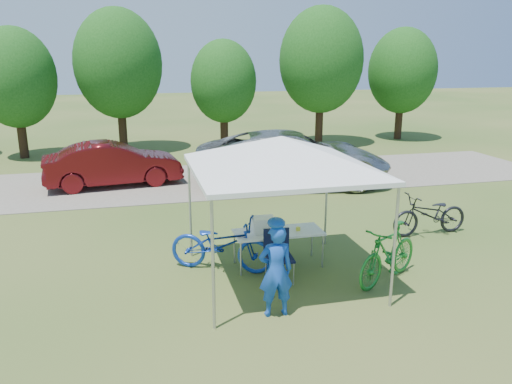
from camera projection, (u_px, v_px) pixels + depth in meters
ground at (280, 278)px, 9.50m from camera, size 100.00×100.00×0.00m
gravel_strip at (213, 180)px, 16.99m from camera, size 24.00×5.00×0.02m
canopy at (282, 140)px, 8.80m from camera, size 4.53×4.53×3.00m
treeline at (183, 69)px, 21.66m from camera, size 24.89×4.28×6.30m
folding_table at (278, 233)px, 9.92m from camera, size 1.76×0.73×0.72m
folding_chair at (278, 250)px, 9.34m from camera, size 0.52×0.54×0.96m
cooler at (263, 225)px, 9.79m from camera, size 0.44×0.30×0.32m
ice_cream_cup at (298, 229)px, 9.95m from camera, size 0.09×0.09×0.07m
cyclist at (276, 271)px, 7.97m from camera, size 0.57×0.37×1.55m
bike_blue at (221, 244)px, 9.74m from camera, size 2.16×1.56×1.08m
bike_green at (388, 254)px, 9.23m from camera, size 1.86×1.39×1.11m
bike_dark at (430, 214)px, 11.69m from camera, size 1.93×0.74×1.00m
minivan at (293, 158)px, 16.21m from camera, size 6.64×3.82×1.74m
sedan at (113, 164)px, 16.06m from camera, size 4.44×2.02×1.41m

